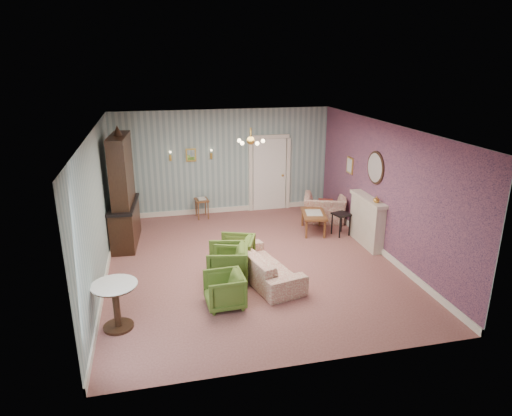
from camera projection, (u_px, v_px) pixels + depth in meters
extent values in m
plane|color=#945D56|center=(251.00, 263.00, 9.76)|extent=(7.00, 7.00, 0.00)
plane|color=white|center=(251.00, 128.00, 8.84)|extent=(7.00, 7.00, 0.00)
plane|color=gray|center=(224.00, 162.00, 12.53)|extent=(6.00, 0.00, 6.00)
plane|color=gray|center=(307.00, 274.00, 6.06)|extent=(6.00, 0.00, 6.00)
plane|color=gray|center=(98.00, 209.00, 8.66)|extent=(0.00, 7.00, 7.00)
plane|color=gray|center=(384.00, 189.00, 9.94)|extent=(0.00, 7.00, 7.00)
plane|color=#BC5E6E|center=(383.00, 189.00, 9.94)|extent=(0.00, 7.00, 7.00)
imported|color=#4D6B25|center=(224.00, 289.00, 7.96)|extent=(0.65, 0.69, 0.68)
imported|color=#4D6B25|center=(227.00, 262.00, 8.87)|extent=(0.87, 0.91, 0.80)
imported|color=#4D6B25|center=(235.00, 251.00, 9.40)|extent=(0.90, 0.93, 0.76)
imported|color=#A64A43|center=(265.00, 260.00, 8.95)|extent=(1.05, 2.11, 0.79)
imported|color=#A64A43|center=(325.00, 204.00, 12.12)|extent=(1.28, 1.07, 0.96)
imported|color=gold|center=(376.00, 199.00, 9.97)|extent=(0.15, 0.15, 0.15)
cube|color=maroon|center=(325.00, 206.00, 11.97)|extent=(0.41, 0.28, 0.39)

